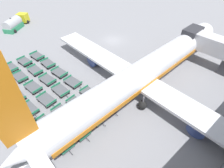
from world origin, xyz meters
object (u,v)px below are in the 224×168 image
(baggage_dolly_row_mid_b_col_b, at_px, (35,70))
(baggage_dolly_row_mid_b_col_c, at_px, (48,80))
(baggage_dolly_row_mid_b_col_a, at_px, (25,61))
(baggage_dolly_row_far_col_b, at_px, (48,63))
(baggage_dolly_row_near_col_b, at_px, (5,84))
(baggage_dolly_row_mid_a_col_a, at_px, (11,68))
(baggage_dolly_row_far_col_a, at_px, (37,56))
(baggage_dolly_row_near_col_d, at_px, (29,109))
(baggage_dolly_row_near_col_f, at_px, (63,143))
(baggage_dolly_row_mid_a_col_e, at_px, (62,113))
(airplane, at_px, (143,73))
(baggage_dolly_row_mid_a_col_b, at_px, (20,77))
(baggage_dolly_row_mid_b_col_d, at_px, (61,90))
(fuel_tanker_primary, at_px, (15,23))
(baggage_dolly_row_mid_b_col_e, at_px, (76,104))
(baggage_dolly_row_far_col_e, at_px, (90,93))
(baggage_dolly_row_mid_a_col_c, at_px, (33,87))
(baggage_dolly_row_near_col_e, at_px, (45,124))
(baggage_dolly_row_far_col_f, at_px, (107,108))
(baggage_dolly_row_mid_b_col_f, at_px, (95,117))
(baggage_dolly_row_mid_a_col_f, at_px, (79,131))
(baggage_dolly_row_mid_a_col_d, at_px, (46,100))
(baggage_dolly_row_near_col_c, at_px, (17,96))
(baggage_dolly_row_far_col_c, at_px, (60,73))
(baggage_dolly_row_far_col_d, at_px, (73,82))

(baggage_dolly_row_mid_b_col_b, relative_size, baggage_dolly_row_mid_b_col_c, 0.99)
(baggage_dolly_row_mid_b_col_a, relative_size, baggage_dolly_row_far_col_b, 1.01)
(baggage_dolly_row_near_col_b, relative_size, baggage_dolly_row_mid_b_col_a, 0.99)
(baggage_dolly_row_mid_a_col_a, bearing_deg, baggage_dolly_row_far_col_a, 96.87)
(baggage_dolly_row_near_col_b, height_order, baggage_dolly_row_near_col_d, same)
(baggage_dolly_row_near_col_f, bearing_deg, baggage_dolly_row_mid_a_col_e, 152.44)
(airplane, xyz_separation_m, baggage_dolly_row_far_col_b, (-15.94, -8.86, -2.62))
(baggage_dolly_row_near_col_d, distance_m, baggage_dolly_row_mid_a_col_a, 12.06)
(baggage_dolly_row_mid_a_col_b, relative_size, baggage_dolly_row_mid_b_col_d, 1.00)
(fuel_tanker_primary, xyz_separation_m, baggage_dolly_row_mid_b_col_a, (17.56, -4.22, -0.83))
(baggage_dolly_row_near_col_f, distance_m, baggage_dolly_row_mid_b_col_e, 6.35)
(baggage_dolly_row_far_col_e, bearing_deg, baggage_dolly_row_mid_a_col_c, -139.18)
(baggage_dolly_row_mid_b_col_a, height_order, baggage_dolly_row_far_col_b, same)
(baggage_dolly_row_near_col_e, bearing_deg, baggage_dolly_row_mid_a_col_a, 177.74)
(airplane, height_order, baggage_dolly_row_mid_b_col_c, airplane)
(baggage_dolly_row_mid_a_col_b, xyz_separation_m, baggage_dolly_row_far_col_f, (15.33, 7.06, 0.00))
(baggage_dolly_row_mid_a_col_a, relative_size, baggage_dolly_row_mid_b_col_c, 0.99)
(baggage_dolly_row_mid_a_col_c, xyz_separation_m, baggage_dolly_row_mid_b_col_b, (-4.26, 2.06, 0.00))
(baggage_dolly_row_near_col_f, xyz_separation_m, baggage_dolly_row_mid_a_col_e, (-4.17, 2.18, 0.00))
(baggage_dolly_row_mid_b_col_f, height_order, baggage_dolly_row_far_col_a, same)
(baggage_dolly_row_mid_a_col_c, relative_size, baggage_dolly_row_far_col_b, 1.01)
(baggage_dolly_row_mid_a_col_a, xyz_separation_m, baggage_dolly_row_mid_a_col_f, (19.75, 2.29, 0.00))
(baggage_dolly_row_mid_a_col_c, xyz_separation_m, baggage_dolly_row_far_col_a, (-8.58, 4.30, 0.00))
(baggage_dolly_row_mid_a_col_d, height_order, baggage_dolly_row_mid_b_col_c, same)
(baggage_dolly_row_near_col_f, relative_size, baggage_dolly_row_mid_b_col_f, 0.99)
(baggage_dolly_row_near_col_c, height_order, baggage_dolly_row_mid_a_col_c, same)
(baggage_dolly_row_mid_a_col_f, bearing_deg, baggage_dolly_row_near_col_d, -155.61)
(baggage_dolly_row_mid_a_col_a, xyz_separation_m, baggage_dolly_row_far_col_a, (-0.64, 5.35, 0.00))
(baggage_dolly_row_mid_a_col_b, xyz_separation_m, baggage_dolly_row_far_col_e, (11.30, 6.84, 0.00))
(baggage_dolly_row_near_col_f, xyz_separation_m, baggage_dolly_row_mid_b_col_f, (-0.50, 5.28, 0.00))
(baggage_dolly_row_far_col_e, bearing_deg, fuel_tanker_primary, -179.48)
(fuel_tanker_primary, xyz_separation_m, baggage_dolly_row_far_col_a, (17.29, -1.57, -0.83))
(baggage_dolly_row_mid_a_col_c, xyz_separation_m, baggage_dolly_row_mid_b_col_c, (-0.31, 2.64, 0.00))
(baggage_dolly_row_mid_a_col_c, distance_m, baggage_dolly_row_mid_a_col_e, 7.81)
(baggage_dolly_row_mid_b_col_d, distance_m, baggage_dolly_row_far_col_f, 8.31)
(fuel_tanker_primary, bearing_deg, baggage_dolly_row_mid_a_col_b, -16.78)
(baggage_dolly_row_near_col_c, xyz_separation_m, baggage_dolly_row_mid_b_col_c, (-0.61, 5.33, 0.00))
(baggage_dolly_row_mid_a_col_d, xyz_separation_m, baggage_dolly_row_far_col_a, (-12.56, 3.87, 0.00))
(baggage_dolly_row_mid_a_col_f, distance_m, baggage_dolly_row_mid_b_col_e, 4.76)
(baggage_dolly_row_far_col_c, bearing_deg, baggage_dolly_row_mid_a_col_d, -44.97)
(baggage_dolly_row_near_col_b, height_order, baggage_dolly_row_far_col_f, same)
(baggage_dolly_row_mid_a_col_c, relative_size, baggage_dolly_row_mid_a_col_e, 1.00)
(baggage_dolly_row_near_col_f, relative_size, baggage_dolly_row_mid_a_col_c, 0.99)
(baggage_dolly_row_mid_b_col_d, height_order, baggage_dolly_row_far_col_a, same)
(baggage_dolly_row_near_col_d, relative_size, baggage_dolly_row_far_col_d, 1.00)
(baggage_dolly_row_mid_b_col_a, xyz_separation_m, baggage_dolly_row_mid_b_col_d, (11.85, 1.41, 0.00))
(baggage_dolly_row_mid_b_col_e, bearing_deg, baggage_dolly_row_far_col_c, 168.73)
(baggage_dolly_row_near_col_b, height_order, baggage_dolly_row_far_col_b, same)
(baggage_dolly_row_mid_a_col_e, relative_size, baggage_dolly_row_mid_b_col_c, 1.00)
(baggage_dolly_row_mid_b_col_f, distance_m, baggage_dolly_row_far_col_c, 12.19)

